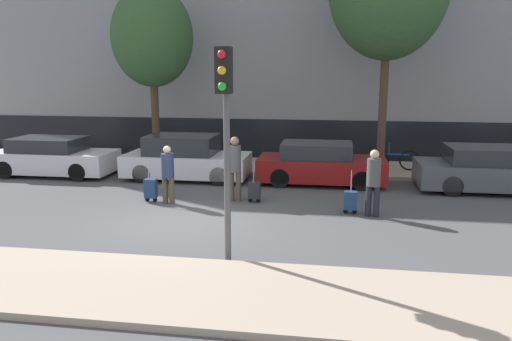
# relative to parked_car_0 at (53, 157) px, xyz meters

# --- Properties ---
(ground_plane) EXTENTS (80.00, 80.00, 0.00)m
(ground_plane) POSITION_rel_parked_car_0_xyz_m (6.08, -4.60, -0.62)
(ground_plane) COLOR #4C4C4F
(sidewalk_near) EXTENTS (28.00, 2.50, 0.12)m
(sidewalk_near) POSITION_rel_parked_car_0_xyz_m (6.08, -8.35, -0.56)
(sidewalk_near) COLOR tan
(sidewalk_near) RESTS_ON ground_plane
(sidewalk_far) EXTENTS (28.00, 3.00, 0.12)m
(sidewalk_far) POSITION_rel_parked_car_0_xyz_m (6.08, 2.40, -0.56)
(sidewalk_far) COLOR tan
(sidewalk_far) RESTS_ON ground_plane
(parked_car_0) EXTENTS (4.18, 1.76, 1.30)m
(parked_car_0) POSITION_rel_parked_car_0_xyz_m (0.00, 0.00, 0.00)
(parked_car_0) COLOR silver
(parked_car_0) RESTS_ON ground_plane
(parked_car_1) EXTENTS (4.10, 1.81, 1.46)m
(parked_car_1) POSITION_rel_parked_car_0_xyz_m (4.71, 0.12, 0.06)
(parked_car_1) COLOR silver
(parked_car_1) RESTS_ON ground_plane
(parked_car_2) EXTENTS (4.01, 1.72, 1.32)m
(parked_car_2) POSITION_rel_parked_car_0_xyz_m (9.16, 0.09, 0.00)
(parked_car_2) COLOR maroon
(parked_car_2) RESTS_ON ground_plane
(parked_car_3) EXTENTS (4.62, 1.88, 1.34)m
(parked_car_3) POSITION_rel_parked_car_0_xyz_m (14.36, -0.12, 0.01)
(parked_car_3) COLOR #4C5156
(parked_car_3) RESTS_ON ground_plane
(pedestrian_left) EXTENTS (0.35, 0.34, 1.59)m
(pedestrian_left) POSITION_rel_parked_car_0_xyz_m (5.17, -3.01, 0.28)
(pedestrian_left) COLOR #4C4233
(pedestrian_left) RESTS_ON ground_plane
(trolley_left) EXTENTS (0.34, 0.29, 1.18)m
(trolley_left) POSITION_rel_parked_car_0_xyz_m (4.63, -2.91, -0.24)
(trolley_left) COLOR navy
(trolley_left) RESTS_ON ground_plane
(pedestrian_center) EXTENTS (0.35, 0.34, 1.80)m
(pedestrian_center) POSITION_rel_parked_car_0_xyz_m (6.90, -2.49, 0.41)
(pedestrian_center) COLOR #4C4233
(pedestrian_center) RESTS_ON ground_plane
(trolley_center) EXTENTS (0.34, 0.29, 1.11)m
(trolley_center) POSITION_rel_parked_car_0_xyz_m (7.45, -2.54, -0.28)
(trolley_center) COLOR #262628
(trolley_center) RESTS_ON ground_plane
(pedestrian_right) EXTENTS (0.34, 0.34, 1.67)m
(pedestrian_right) POSITION_rel_parked_car_0_xyz_m (10.55, -3.40, 0.33)
(pedestrian_right) COLOR #23232D
(pedestrian_right) RESTS_ON ground_plane
(trolley_right) EXTENTS (0.34, 0.29, 1.12)m
(trolley_right) POSITION_rel_parked_car_0_xyz_m (10.02, -3.25, -0.27)
(trolley_right) COLOR navy
(trolley_right) RESTS_ON ground_plane
(traffic_light) EXTENTS (0.28, 0.47, 3.96)m
(traffic_light) POSITION_rel_parked_car_0_xyz_m (7.64, -6.96, 2.20)
(traffic_light) COLOR #515154
(traffic_light) RESTS_ON ground_plane
(parked_bicycle) EXTENTS (1.77, 0.06, 0.96)m
(parked_bicycle) POSITION_rel_parked_car_0_xyz_m (11.67, 2.10, -0.13)
(parked_bicycle) COLOR black
(parked_bicycle) RESTS_ON sidewalk_far
(bare_tree_near_crossing) EXTENTS (2.96, 2.96, 6.45)m
(bare_tree_near_crossing) POSITION_rel_parked_car_0_xyz_m (2.95, 2.20, 4.12)
(bare_tree_near_crossing) COLOR #4C3826
(bare_tree_near_crossing) RESTS_ON sidewalk_far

